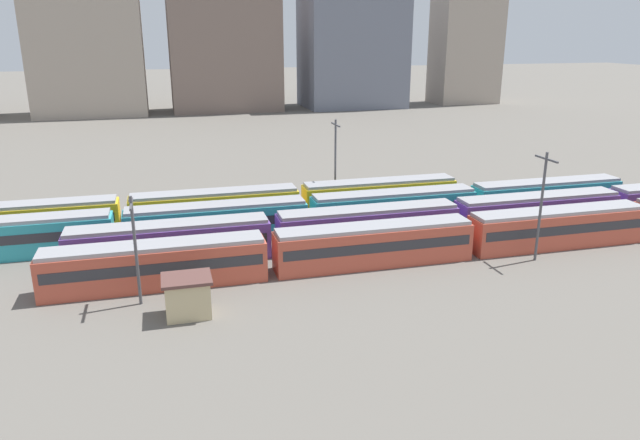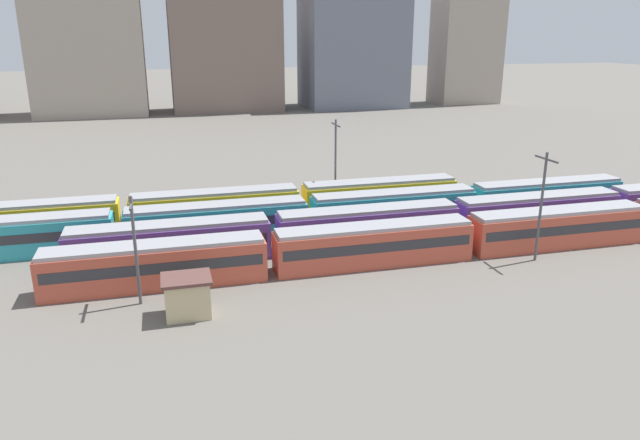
{
  "view_description": "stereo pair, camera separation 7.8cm",
  "coord_description": "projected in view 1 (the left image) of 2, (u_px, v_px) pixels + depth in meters",
  "views": [
    {
      "loc": [
        2.39,
        -47.14,
        20.04
      ],
      "look_at": [
        17.05,
        7.8,
        2.04
      ],
      "focal_mm": 33.45,
      "sensor_mm": 36.0,
      "label": 1
    },
    {
      "loc": [
        2.46,
        -47.16,
        20.04
      ],
      "look_at": [
        17.05,
        7.8,
        2.04
      ],
      "focal_mm": 33.45,
      "sensor_mm": 36.0,
      "label": 2
    }
  ],
  "objects": [
    {
      "name": "signal_hut",
      "position": [
        188.0,
        296.0,
        43.66
      ],
      "size": [
        3.6,
        3.0,
        3.04
      ],
      "color": "#C6B284",
      "rests_on": "ground_plane"
    },
    {
      "name": "catenary_pole_0",
      "position": [
        135.0,
        245.0,
        44.5
      ],
      "size": [
        0.24,
        3.2,
        8.62
      ],
      "color": "#4C4C51",
      "rests_on": "ground_plane"
    },
    {
      "name": "catenary_pole_2",
      "position": [
        541.0,
        202.0,
        53.09
      ],
      "size": [
        0.24,
        3.2,
        10.05
      ],
      "color": "#4C4C51",
      "rests_on": "ground_plane"
    },
    {
      "name": "distant_building_4",
      "position": [
        468.0,
        16.0,
        169.04
      ],
      "size": [
        18.03,
        12.18,
        48.61
      ],
      "primitive_type": "cube",
      "color": "#A89989",
      "rests_on": "ground_plane"
    },
    {
      "name": "distant_building_1",
      "position": [
        88.0,
        58.0,
        146.96
      ],
      "size": [
        26.46,
        18.42,
        27.58
      ],
      "primitive_type": "cube",
      "color": "#A89989",
      "rests_on": "ground_plane"
    },
    {
      "name": "catenary_pole_1",
      "position": [
        335.0,
        160.0,
        69.37
      ],
      "size": [
        0.24,
        3.2,
        10.49
      ],
      "color": "#4C4C51",
      "rests_on": "ground_plane"
    },
    {
      "name": "ground_plane",
      "position": [
        145.0,
        255.0,
        56.07
      ],
      "size": [
        600.0,
        600.0,
        0.0
      ],
      "primitive_type": "plane",
      "color": "#666059"
    },
    {
      "name": "train_track_0",
      "position": [
        638.0,
        220.0,
        60.18
      ],
      "size": [
        112.5,
        3.06,
        3.75
      ],
      "color": "#BC4C38",
      "rests_on": "ground_plane"
    },
    {
      "name": "train_track_2",
      "position": [
        309.0,
        214.0,
        61.95
      ],
      "size": [
        74.7,
        3.06,
        3.75
      ],
      "color": "teal",
      "rests_on": "ground_plane"
    },
    {
      "name": "train_track_3",
      "position": [
        215.0,
        207.0,
        64.49
      ],
      "size": [
        55.8,
        3.06,
        3.75
      ],
      "color": "yellow",
      "rests_on": "ground_plane"
    },
    {
      "name": "train_track_1",
      "position": [
        537.0,
        211.0,
        62.96
      ],
      "size": [
        93.6,
        3.06,
        3.75
      ],
      "color": "#6B429E",
      "rests_on": "ground_plane"
    },
    {
      "name": "distant_building_3",
      "position": [
        352.0,
        44.0,
        162.83
      ],
      "size": [
        26.68,
        20.21,
        33.76
      ],
      "primitive_type": "cube",
      "color": "slate",
      "rests_on": "ground_plane"
    },
    {
      "name": "distant_building_2",
      "position": [
        224.0,
        31.0,
        153.28
      ],
      "size": [
        28.05,
        15.95,
        40.39
      ],
      "primitive_type": "cube",
      "color": "#7A665B",
      "rests_on": "ground_plane"
    }
  ]
}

